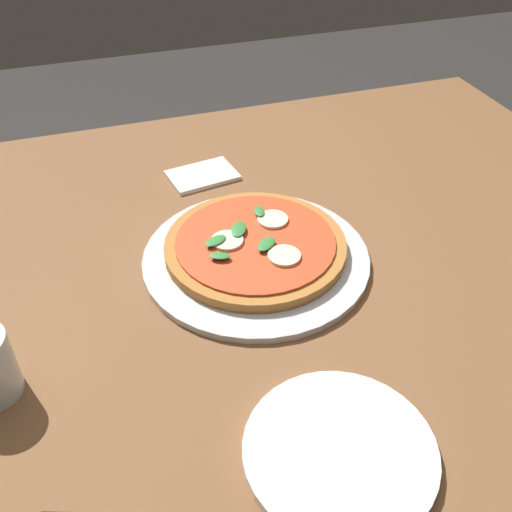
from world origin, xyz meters
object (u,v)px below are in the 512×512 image
dining_table (259,288)px  pizza (255,245)px  serving_tray (256,258)px  plate_white (340,451)px  napkin (202,175)px

dining_table → pizza: pizza is taller
serving_tray → pizza: size_ratio=1.24×
plate_white → napkin: plate_white is taller
pizza → napkin: 0.27m
pizza → plate_white: 0.38m
plate_white → napkin: size_ratio=1.76×
napkin → serving_tray: bearing=93.8°
pizza → dining_table: bearing=-136.8°
serving_tray → plate_white: (0.02, 0.37, 0.00)m
pizza → serving_tray: bearing=76.8°
pizza → napkin: size_ratio=2.29×
pizza → plate_white: bearing=86.6°
serving_tray → plate_white: 0.37m
napkin → pizza: bearing=94.5°
serving_tray → pizza: pizza is taller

